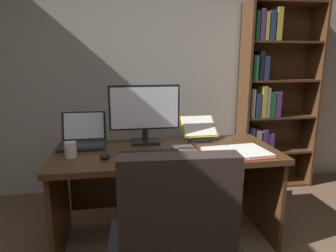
{
  "coord_description": "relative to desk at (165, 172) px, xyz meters",
  "views": [
    {
      "loc": [
        -0.5,
        -0.68,
        1.37
      ],
      "look_at": [
        -0.16,
        1.32,
        0.91
      ],
      "focal_mm": 31.84,
      "sensor_mm": 36.0,
      "label": 1
    }
  ],
  "objects": [
    {
      "name": "desk",
      "position": [
        0.0,
        0.0,
        0.0
      ],
      "size": [
        1.61,
        0.69,
        0.71
      ],
      "color": "#4C2D19",
      "rests_on": "ground"
    },
    {
      "name": "coffee_mug",
      "position": [
        -0.66,
        -0.12,
        0.25
      ],
      "size": [
        0.08,
        0.08,
        0.11
      ],
      "primitive_type": "cylinder",
      "color": "silver",
      "rests_on": "desk"
    },
    {
      "name": "reading_stand_with_book",
      "position": [
        0.32,
        0.21,
        0.28
      ],
      "size": [
        0.28,
        0.27,
        0.17
      ],
      "color": "black",
      "rests_on": "desk"
    },
    {
      "name": "wall_back",
      "position": [
        0.17,
        0.98,
        0.87
      ],
      "size": [
        5.09,
        0.12,
        2.79
      ],
      "primitive_type": "cube",
      "color": "#B2ADA3",
      "rests_on": "ground"
    },
    {
      "name": "pen",
      "position": [
        0.16,
        -0.09,
        0.21
      ],
      "size": [
        0.14,
        0.04,
        0.01
      ],
      "primitive_type": "cylinder",
      "rotation": [
        0.0,
        1.57,
        -0.22
      ],
      "color": "maroon",
      "rests_on": "notepad"
    },
    {
      "name": "open_binder",
      "position": [
        0.47,
        -0.24,
        0.21
      ],
      "size": [
        0.46,
        0.35,
        0.02
      ],
      "rotation": [
        0.0,
        0.0,
        0.08
      ],
      "color": "#DB422D",
      "rests_on": "desk"
    },
    {
      "name": "laptop",
      "position": [
        -0.61,
        0.15,
        0.25
      ],
      "size": [
        0.34,
        0.31,
        0.24
      ],
      "color": "black",
      "rests_on": "desk"
    },
    {
      "name": "computer_mouse",
      "position": [
        -0.43,
        -0.19,
        0.21
      ],
      "size": [
        0.06,
        0.1,
        0.04
      ],
      "primitive_type": "ellipsoid",
      "color": "black",
      "rests_on": "desk"
    },
    {
      "name": "keyboard",
      "position": [
        -0.13,
        -0.19,
        0.21
      ],
      "size": [
        0.42,
        0.15,
        0.02
      ],
      "primitive_type": "cube",
      "color": "black",
      "rests_on": "desk"
    },
    {
      "name": "bookshelf",
      "position": [
        1.23,
        0.76,
        0.42
      ],
      "size": [
        0.8,
        0.29,
        1.91
      ],
      "color": "#4C2D19",
      "rests_on": "ground"
    },
    {
      "name": "monitor",
      "position": [
        -0.13,
        0.15,
        0.43
      ],
      "size": [
        0.55,
        0.16,
        0.46
      ],
      "color": "black",
      "rests_on": "desk"
    },
    {
      "name": "notepad",
      "position": [
        0.14,
        -0.09,
        0.2
      ],
      "size": [
        0.16,
        0.22,
        0.01
      ],
      "primitive_type": "cube",
      "rotation": [
        0.0,
        0.0,
        0.06
      ],
      "color": "silver",
      "rests_on": "desk"
    }
  ]
}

